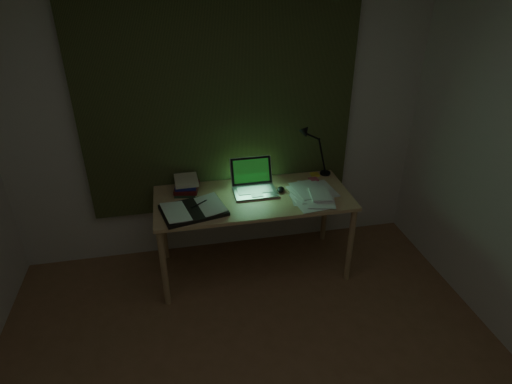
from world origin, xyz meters
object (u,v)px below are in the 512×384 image
desk (253,234)px  desk_lamp (327,148)px  loose_papers (313,195)px  open_textbook (193,210)px  book_stack (186,185)px  laptop (255,179)px

desk → desk_lamp: 0.97m
desk → loose_papers: (0.47, -0.09, 0.37)m
loose_papers → open_textbook: bearing=-176.7°
book_stack → loose_papers: (0.99, -0.28, -0.05)m
desk_lamp → laptop: bearing=-162.8°
laptop → loose_papers: laptop is taller
open_textbook → desk_lamp: (1.19, 0.42, 0.23)m
desk_lamp → loose_papers: bearing=-123.3°
desk → desk_lamp: bearing=21.3°
open_textbook → loose_papers: bearing=-9.4°
desk → laptop: (0.03, 0.05, 0.48)m
laptop → book_stack: laptop is taller
desk_lamp → open_textbook: bearing=-161.6°
desk → open_textbook: open_textbook is taller
desk → laptop: 0.49m
loose_papers → desk_lamp: desk_lamp is taller
laptop → desk_lamp: desk_lamp is taller
desk → laptop: bearing=61.4°
book_stack → loose_papers: 1.03m
loose_papers → desk_lamp: (0.23, 0.36, 0.24)m
book_stack → loose_papers: book_stack is taller
open_textbook → desk: bearing=3.6°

